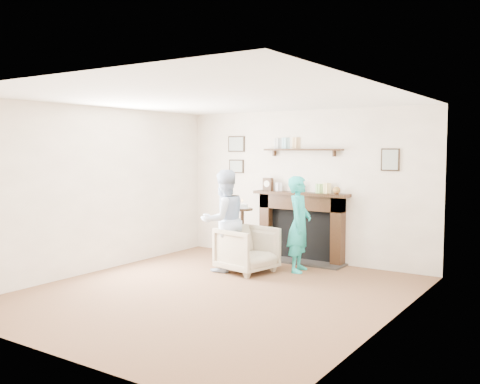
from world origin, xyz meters
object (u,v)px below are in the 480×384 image
(man, at_px, (224,271))
(pedestal_table, at_px, (242,226))
(armchair, at_px, (247,272))
(woman, at_px, (299,271))

(man, height_order, pedestal_table, pedestal_table)
(pedestal_table, bearing_deg, armchair, -45.59)
(armchair, bearing_deg, woman, -41.45)
(pedestal_table, bearing_deg, man, -99.91)
(woman, relative_size, pedestal_table, 1.37)
(armchair, distance_m, pedestal_table, 0.77)
(armchair, bearing_deg, man, 120.01)
(man, bearing_deg, pedestal_table, -166.47)
(armchair, relative_size, pedestal_table, 0.71)
(woman, bearing_deg, pedestal_table, 88.51)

